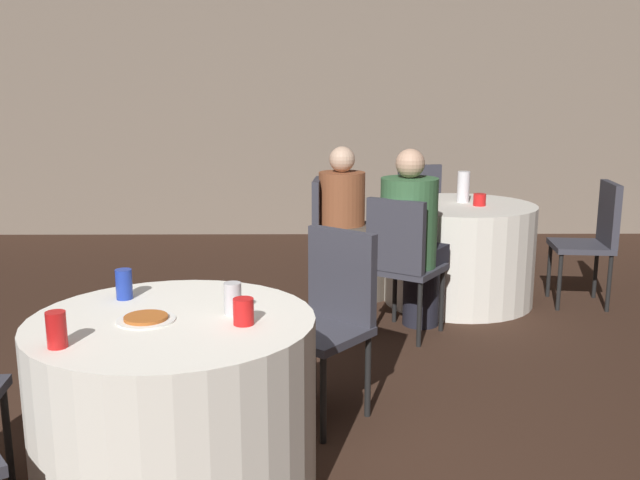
% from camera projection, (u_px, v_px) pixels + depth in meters
% --- Properties ---
extents(wall_back, '(16.00, 0.06, 2.80)m').
position_uv_depth(wall_back, '(285.00, 102.00, 7.40)').
color(wall_back, gray).
rests_on(wall_back, ground_plane).
extents(table_near, '(1.07, 1.07, 0.73)m').
position_uv_depth(table_near, '(176.00, 409.00, 2.71)').
color(table_near, white).
rests_on(table_near, ground_plane).
extents(table_far, '(1.09, 1.09, 0.73)m').
position_uv_depth(table_far, '(459.00, 253.00, 5.24)').
color(table_far, white).
rests_on(table_far, ground_plane).
extents(chair_near_northeast, '(0.56, 0.56, 0.90)m').
position_uv_depth(chair_near_northeast, '(330.00, 307.00, 3.39)').
color(chair_near_northeast, '#383842').
rests_on(chair_near_northeast, ground_plane).
extents(chair_far_north, '(0.45, 0.46, 0.90)m').
position_uv_depth(chair_far_north, '(422.00, 208.00, 6.12)').
color(chair_far_north, '#383842').
rests_on(chair_far_north, ground_plane).
extents(chair_far_west, '(0.44, 0.43, 0.90)m').
position_uv_depth(chair_far_west, '(329.00, 228.00, 5.28)').
color(chair_far_west, '#383842').
rests_on(chair_far_west, ground_plane).
extents(chair_far_southwest, '(0.55, 0.55, 0.90)m').
position_uv_depth(chair_far_southwest, '(401.00, 255.00, 4.41)').
color(chair_far_southwest, '#383842').
rests_on(chair_far_southwest, ground_plane).
extents(chair_far_east, '(0.44, 0.44, 0.90)m').
position_uv_depth(chair_far_east, '(595.00, 232.00, 5.11)').
color(chair_far_east, '#383842').
rests_on(chair_far_east, ground_plane).
extents(person_floral_shirt, '(0.51, 0.36, 1.14)m').
position_uv_depth(person_floral_shirt, '(351.00, 222.00, 5.25)').
color(person_floral_shirt, '#4C4238').
rests_on(person_floral_shirt, ground_plane).
extents(person_green_jacket, '(0.47, 0.50, 1.19)m').
position_uv_depth(person_green_jacket, '(412.00, 239.00, 4.52)').
color(person_green_jacket, black).
rests_on(person_green_jacket, ground_plane).
extents(pizza_plate_near, '(0.22, 0.22, 0.02)m').
position_uv_depth(pizza_plate_near, '(146.00, 319.00, 2.61)').
color(pizza_plate_near, white).
rests_on(pizza_plate_near, table_near).
extents(soda_can_blue, '(0.07, 0.07, 0.12)m').
position_uv_depth(soda_can_blue, '(124.00, 284.00, 2.86)').
color(soda_can_blue, '#1E38A5').
rests_on(soda_can_blue, table_near).
extents(soda_can_silver, '(0.07, 0.07, 0.12)m').
position_uv_depth(soda_can_silver, '(234.00, 298.00, 2.67)').
color(soda_can_silver, silver).
rests_on(soda_can_silver, table_near).
extents(soda_can_red, '(0.07, 0.07, 0.12)m').
position_uv_depth(soda_can_red, '(57.00, 330.00, 2.33)').
color(soda_can_red, red).
rests_on(soda_can_red, table_near).
extents(cup_near, '(0.07, 0.07, 0.10)m').
position_uv_depth(cup_near, '(244.00, 311.00, 2.56)').
color(cup_near, red).
rests_on(cup_near, table_near).
extents(bottle_far, '(0.09, 0.09, 0.23)m').
position_uv_depth(bottle_far, '(463.00, 187.00, 5.22)').
color(bottle_far, white).
rests_on(bottle_far, table_far).
extents(cup_far, '(0.09, 0.09, 0.09)m').
position_uv_depth(cup_far, '(480.00, 200.00, 5.09)').
color(cup_far, red).
rests_on(cup_far, table_far).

